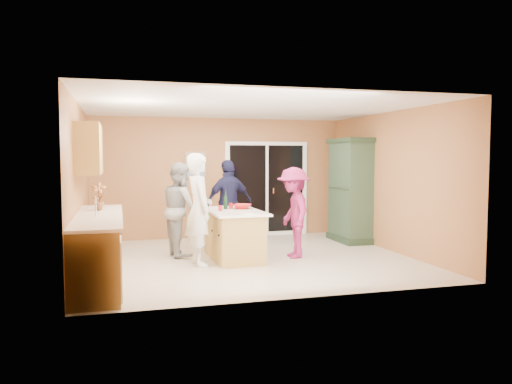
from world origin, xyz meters
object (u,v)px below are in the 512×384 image
object	(u,v)px
green_hutch	(350,191)
woman_grey	(181,209)
woman_navy	(229,203)
woman_magenta	(294,212)
kitchen_island	(234,236)
woman_white	(199,209)

from	to	relation	value
green_hutch	woman_grey	size ratio (longest dim) A/B	1.28
woman_navy	woman_grey	bearing A→B (deg)	16.39
green_hutch	woman_grey	bearing A→B (deg)	-170.90
woman_magenta	green_hutch	bearing A→B (deg)	132.44
kitchen_island	green_hutch	world-z (taller)	green_hutch
kitchen_island	woman_white	size ratio (longest dim) A/B	0.90
woman_grey	woman_magenta	bearing A→B (deg)	-118.80
woman_white	woman_grey	bearing A→B (deg)	6.29
kitchen_island	woman_grey	size ratio (longest dim) A/B	0.98
woman_white	woman_navy	xyz separation A→B (m)	(0.83, 1.52, -0.06)
kitchen_island	woman_magenta	world-z (taller)	woman_magenta
green_hutch	woman_grey	distance (m)	3.63
green_hutch	woman_grey	xyz separation A→B (m)	(-3.58, -0.57, -0.21)
woman_grey	woman_white	bearing A→B (deg)	-176.26
kitchen_island	woman_magenta	bearing A→B (deg)	-8.98
green_hutch	woman_magenta	world-z (taller)	green_hutch
kitchen_island	green_hutch	bearing A→B (deg)	20.77
green_hutch	woman_magenta	xyz separation A→B (m)	(-1.70, -1.27, -0.25)
kitchen_island	woman_magenta	xyz separation A→B (m)	(1.05, -0.13, 0.39)
woman_grey	woman_navy	world-z (taller)	woman_navy
woman_grey	woman_navy	bearing A→B (deg)	-65.67
woman_white	woman_grey	distance (m)	0.89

